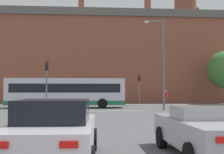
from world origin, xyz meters
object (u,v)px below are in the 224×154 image
at_px(street_lamp_junction, 160,56).
at_px(pedestrian_walking_west, 77,97).
at_px(bus_crossing_lead, 66,92).
at_px(car_saloon_left, 54,130).
at_px(pedestrian_waiting, 123,98).
at_px(pedestrian_walking_east, 166,96).
at_px(traffic_light_near_left, 47,78).
at_px(traffic_light_far_right, 139,85).
at_px(car_roadster_right, 209,131).

bearing_deg(street_lamp_junction, pedestrian_walking_west, 127.16).
bearing_deg(bus_crossing_lead, car_saloon_left, -175.43).
height_order(bus_crossing_lead, pedestrian_waiting, bus_crossing_lead).
bearing_deg(pedestrian_walking_west, street_lamp_junction, 10.40).
bearing_deg(car_saloon_left, street_lamp_junction, 70.20).
xyz_separation_m(street_lamp_junction, pedestrian_walking_east, (3.46, 11.25, -3.90)).
height_order(traffic_light_near_left, pedestrian_walking_west, traffic_light_near_left).
xyz_separation_m(traffic_light_far_right, street_lamp_junction, (0.09, -11.10, 2.38)).
height_order(traffic_light_near_left, pedestrian_waiting, traffic_light_near_left).
distance_m(car_roadster_right, pedestrian_walking_east, 30.09).
xyz_separation_m(car_roadster_right, pedestrian_walking_west, (-4.99, 28.91, 0.29)).
bearing_deg(bus_crossing_lead, street_lamp_junction, -115.76).
bearing_deg(traffic_light_far_right, pedestrian_waiting, -179.72).
xyz_separation_m(car_roadster_right, bus_crossing_lead, (-5.77, 22.42, 0.95)).
height_order(traffic_light_far_right, pedestrian_walking_west, traffic_light_far_right).
bearing_deg(traffic_light_far_right, car_saloon_left, -103.51).
relative_size(traffic_light_far_right, pedestrian_waiting, 2.42).
relative_size(car_saloon_left, pedestrian_walking_west, 2.58).
relative_size(street_lamp_junction, pedestrian_walking_west, 4.99).
bearing_deg(traffic_light_near_left, car_roadster_right, -68.20).
relative_size(car_saloon_left, pedestrian_waiting, 2.72).
xyz_separation_m(traffic_light_near_left, pedestrian_walking_west, (2.04, 11.31, -1.95)).
bearing_deg(traffic_light_near_left, car_saloon_left, -80.19).
relative_size(traffic_light_far_right, pedestrian_walking_west, 2.30).
bearing_deg(car_roadster_right, traffic_light_near_left, 111.99).
height_order(car_saloon_left, traffic_light_near_left, traffic_light_near_left).
height_order(car_roadster_right, pedestrian_waiting, pedestrian_waiting).
distance_m(bus_crossing_lead, pedestrian_walking_east, 14.24).
bearing_deg(car_saloon_left, pedestrian_walking_west, 93.60).
relative_size(traffic_light_near_left, pedestrian_walking_west, 2.61).
xyz_separation_m(car_saloon_left, traffic_light_far_right, (7.07, 29.41, 1.84)).
xyz_separation_m(traffic_light_far_right, pedestrian_waiting, (-2.20, -0.01, -1.69)).
bearing_deg(pedestrian_walking_east, car_saloon_left, -75.65).
distance_m(car_saloon_left, traffic_light_far_right, 30.30).
relative_size(traffic_light_near_left, pedestrian_walking_east, 2.39).
bearing_deg(pedestrian_walking_east, pedestrian_waiting, -144.31).
bearing_deg(car_roadster_right, street_lamp_junction, 80.15).
distance_m(car_roadster_right, pedestrian_walking_west, 29.34).
distance_m(car_roadster_right, bus_crossing_lead, 23.17).
distance_m(bus_crossing_lead, traffic_light_far_right, 11.21).
bearing_deg(car_roadster_right, traffic_light_far_right, 84.11).
bearing_deg(car_saloon_left, car_roadster_right, 4.67).
relative_size(car_saloon_left, traffic_light_near_left, 0.99).
xyz_separation_m(street_lamp_junction, pedestrian_walking_west, (-8.20, 10.82, -4.01)).
height_order(traffic_light_far_right, pedestrian_walking_east, traffic_light_far_right).
height_order(car_saloon_left, pedestrian_walking_east, pedestrian_walking_east).
bearing_deg(pedestrian_walking_west, bus_crossing_lead, -33.54).
bearing_deg(street_lamp_junction, car_roadster_right, -100.04).
xyz_separation_m(car_saloon_left, traffic_light_near_left, (-3.08, 17.81, 2.16)).
bearing_deg(traffic_light_far_right, pedestrian_walking_east, 2.37).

